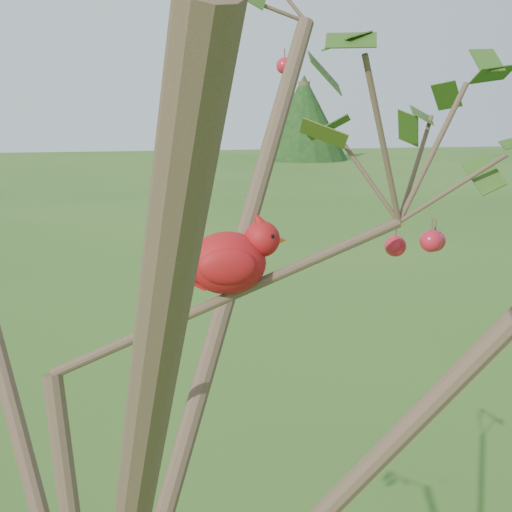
{
  "coord_description": "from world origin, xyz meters",
  "views": [
    {
      "loc": [
        0.05,
        -1.09,
        2.4
      ],
      "look_at": [
        0.3,
        0.07,
        2.15
      ],
      "focal_mm": 50.0,
      "sensor_mm": 36.0,
      "label": 1
    }
  ],
  "objects": [
    {
      "name": "cardinal",
      "position": [
        0.26,
        0.07,
        2.14
      ],
      "size": [
        0.22,
        0.11,
        0.16
      ],
      "rotation": [
        0.0,
        0.0,
        -0.03
      ],
      "color": "#B20F1C",
      "rests_on": "ground"
    },
    {
      "name": "crabapple_tree",
      "position": [
        0.03,
        -0.02,
        2.12
      ],
      "size": [
        2.35,
        2.05,
        2.95
      ],
      "color": "#423223",
      "rests_on": "ground"
    },
    {
      "name": "distant_trees",
      "position": [
        2.08,
        26.55,
        1.65
      ],
      "size": [
        40.73,
        15.04,
        3.88
      ],
      "color": "#423223",
      "rests_on": "ground"
    }
  ]
}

